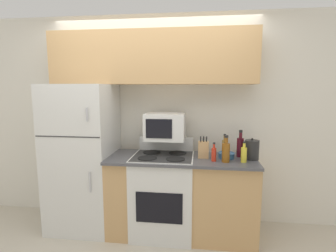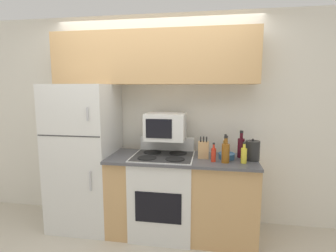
{
  "view_description": "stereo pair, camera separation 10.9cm",
  "coord_description": "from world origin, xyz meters",
  "px_view_note": "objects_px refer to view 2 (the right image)",
  "views": [
    {
      "loc": [
        0.57,
        -2.54,
        1.67
      ],
      "look_at": [
        0.22,
        0.27,
        1.26
      ],
      "focal_mm": 28.0,
      "sensor_mm": 36.0,
      "label": 1
    },
    {
      "loc": [
        0.67,
        -2.52,
        1.67
      ],
      "look_at": [
        0.22,
        0.27,
        1.26
      ],
      "focal_mm": 28.0,
      "sensor_mm": 36.0,
      "label": 2
    }
  ],
  "objects_px": {
    "bottle_vinegar": "(225,147)",
    "bottle_hot_sauce": "(214,154)",
    "bottle_cooking_spray": "(244,155)",
    "bottle_wine_red": "(241,147)",
    "refrigerator": "(85,156)",
    "stove": "(163,193)",
    "bottle_whiskey": "(226,152)",
    "knife_block": "(203,150)",
    "kettle": "(252,151)",
    "microwave": "(166,126)",
    "bowl": "(227,156)"
  },
  "relations": [
    {
      "from": "bowl",
      "to": "bottle_whiskey",
      "type": "bearing_deg",
      "value": -97.74
    },
    {
      "from": "refrigerator",
      "to": "bottle_wine_red",
      "type": "xyz_separation_m",
      "value": [
        1.83,
        0.05,
        0.17
      ]
    },
    {
      "from": "bottle_cooking_spray",
      "to": "microwave",
      "type": "bearing_deg",
      "value": 164.92
    },
    {
      "from": "knife_block",
      "to": "bowl",
      "type": "height_order",
      "value": "knife_block"
    },
    {
      "from": "knife_block",
      "to": "bowl",
      "type": "bearing_deg",
      "value": 4.15
    },
    {
      "from": "bowl",
      "to": "microwave",
      "type": "bearing_deg",
      "value": 172.81
    },
    {
      "from": "bowl",
      "to": "bottle_wine_red",
      "type": "bearing_deg",
      "value": 27.54
    },
    {
      "from": "knife_block",
      "to": "bottle_hot_sauce",
      "type": "xyz_separation_m",
      "value": [
        0.11,
        -0.12,
        -0.01
      ]
    },
    {
      "from": "stove",
      "to": "microwave",
      "type": "relative_size",
      "value": 2.41
    },
    {
      "from": "microwave",
      "to": "refrigerator",
      "type": "bearing_deg",
      "value": -176.77
    },
    {
      "from": "bottle_vinegar",
      "to": "bottle_wine_red",
      "type": "relative_size",
      "value": 0.8
    },
    {
      "from": "bottle_whiskey",
      "to": "bottle_hot_sauce",
      "type": "height_order",
      "value": "bottle_whiskey"
    },
    {
      "from": "bottle_cooking_spray",
      "to": "refrigerator",
      "type": "bearing_deg",
      "value": 174.58
    },
    {
      "from": "stove",
      "to": "bottle_cooking_spray",
      "type": "xyz_separation_m",
      "value": [
        0.86,
        -0.12,
        0.52
      ]
    },
    {
      "from": "bottle_vinegar",
      "to": "bottle_whiskey",
      "type": "distance_m",
      "value": 0.32
    },
    {
      "from": "bowl",
      "to": "bottle_wine_red",
      "type": "relative_size",
      "value": 0.61
    },
    {
      "from": "bowl",
      "to": "bottle_cooking_spray",
      "type": "xyz_separation_m",
      "value": [
        0.16,
        -0.14,
        0.05
      ]
    },
    {
      "from": "kettle",
      "to": "knife_block",
      "type": "bearing_deg",
      "value": -179.65
    },
    {
      "from": "microwave",
      "to": "bottle_cooking_spray",
      "type": "distance_m",
      "value": 0.91
    },
    {
      "from": "refrigerator",
      "to": "bottle_hot_sauce",
      "type": "distance_m",
      "value": 1.54
    },
    {
      "from": "bottle_whiskey",
      "to": "bottle_cooking_spray",
      "type": "bearing_deg",
      "value": 4.45
    },
    {
      "from": "knife_block",
      "to": "bottle_wine_red",
      "type": "bearing_deg",
      "value": 13.8
    },
    {
      "from": "bottle_cooking_spray",
      "to": "bottle_wine_red",
      "type": "bearing_deg",
      "value": 91.4
    },
    {
      "from": "stove",
      "to": "bottle_whiskey",
      "type": "distance_m",
      "value": 0.88
    },
    {
      "from": "stove",
      "to": "bottle_hot_sauce",
      "type": "distance_m",
      "value": 0.76
    },
    {
      "from": "bottle_vinegar",
      "to": "bottle_hot_sauce",
      "type": "height_order",
      "value": "bottle_vinegar"
    },
    {
      "from": "bottle_hot_sauce",
      "to": "refrigerator",
      "type": "bearing_deg",
      "value": 173.67
    },
    {
      "from": "stove",
      "to": "microwave",
      "type": "distance_m",
      "value": 0.77
    },
    {
      "from": "bottle_hot_sauce",
      "to": "kettle",
      "type": "height_order",
      "value": "kettle"
    },
    {
      "from": "knife_block",
      "to": "bottle_cooking_spray",
      "type": "xyz_separation_m",
      "value": [
        0.41,
        -0.12,
        -0.01
      ]
    },
    {
      "from": "kettle",
      "to": "bottle_whiskey",
      "type": "bearing_deg",
      "value": -153.63
    },
    {
      "from": "refrigerator",
      "to": "bottle_wine_red",
      "type": "relative_size",
      "value": 5.71
    },
    {
      "from": "bottle_wine_red",
      "to": "bowl",
      "type": "bearing_deg",
      "value": -152.46
    },
    {
      "from": "knife_block",
      "to": "kettle",
      "type": "xyz_separation_m",
      "value": [
        0.51,
        0.0,
        0.01
      ]
    },
    {
      "from": "bowl",
      "to": "bottle_whiskey",
      "type": "distance_m",
      "value": 0.18
    },
    {
      "from": "refrigerator",
      "to": "knife_block",
      "type": "height_order",
      "value": "refrigerator"
    },
    {
      "from": "bowl",
      "to": "kettle",
      "type": "xyz_separation_m",
      "value": [
        0.26,
        -0.01,
        0.07
      ]
    },
    {
      "from": "refrigerator",
      "to": "stove",
      "type": "xyz_separation_m",
      "value": [
        0.97,
        -0.05,
        -0.38
      ]
    },
    {
      "from": "bottle_cooking_spray",
      "to": "bottle_wine_red",
      "type": "height_order",
      "value": "bottle_wine_red"
    },
    {
      "from": "knife_block",
      "to": "bottle_whiskey",
      "type": "distance_m",
      "value": 0.27
    },
    {
      "from": "stove",
      "to": "bottle_vinegar",
      "type": "height_order",
      "value": "bottle_vinegar"
    },
    {
      "from": "bottle_whiskey",
      "to": "knife_block",
      "type": "bearing_deg",
      "value": 148.81
    },
    {
      "from": "microwave",
      "to": "bottle_wine_red",
      "type": "relative_size",
      "value": 1.49
    },
    {
      "from": "bottle_hot_sauce",
      "to": "bottle_wine_red",
      "type": "distance_m",
      "value": 0.37
    },
    {
      "from": "bottle_whiskey",
      "to": "bowl",
      "type": "bearing_deg",
      "value": 82.26
    },
    {
      "from": "bottle_whiskey",
      "to": "bottle_cooking_spray",
      "type": "xyz_separation_m",
      "value": [
        0.18,
        0.01,
        -0.02
      ]
    },
    {
      "from": "knife_block",
      "to": "bowl",
      "type": "distance_m",
      "value": 0.26
    },
    {
      "from": "refrigerator",
      "to": "knife_block",
      "type": "bearing_deg",
      "value": -2.0
    },
    {
      "from": "bowl",
      "to": "bottle_cooking_spray",
      "type": "height_order",
      "value": "bottle_cooking_spray"
    },
    {
      "from": "stove",
      "to": "bottle_whiskey",
      "type": "height_order",
      "value": "bottle_whiskey"
    }
  ]
}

